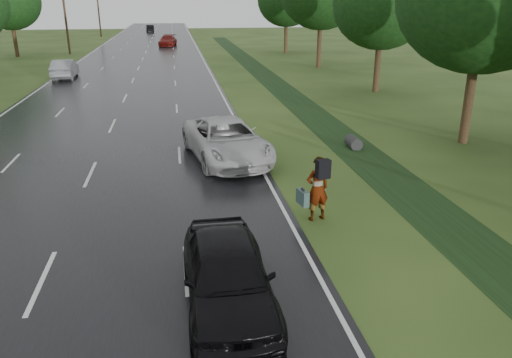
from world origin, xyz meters
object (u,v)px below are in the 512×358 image
object	(u,v)px
pedestrian	(317,188)
white_pickup	(226,140)
silver_sedan	(65,69)
dark_sedan	(228,275)

from	to	relation	value
pedestrian	white_pickup	xyz separation A→B (m)	(-2.11, 6.50, -0.17)
silver_sedan	dark_sedan	bearing A→B (deg)	104.36
pedestrian	silver_sedan	distance (m)	34.34
white_pickup	dark_sedan	bearing A→B (deg)	-105.43
silver_sedan	white_pickup	bearing A→B (deg)	112.74
pedestrian	silver_sedan	bearing A→B (deg)	-78.81
white_pickup	silver_sedan	distance (m)	27.54
white_pickup	dark_sedan	distance (m)	10.85
pedestrian	white_pickup	size ratio (longest dim) A/B	0.34
pedestrian	dark_sedan	world-z (taller)	pedestrian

